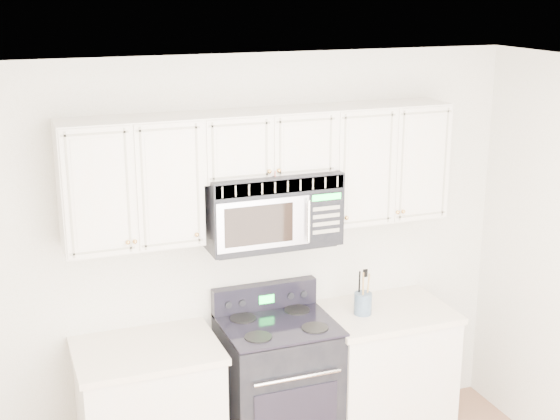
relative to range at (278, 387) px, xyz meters
name	(u,v)px	position (x,y,z in m)	size (l,w,h in m)	color
room	(381,376)	(-0.04, -1.45, 0.82)	(3.51, 3.51, 2.61)	brown
base_cabinet_left	(150,420)	(-0.84, -0.01, -0.06)	(0.86, 0.65, 0.92)	beige
base_cabinet_right	(382,376)	(0.76, -0.01, -0.06)	(0.86, 0.65, 0.92)	beige
range	(278,387)	(0.00, 0.00, 0.00)	(0.71, 0.65, 1.11)	black
upper_cabinets	(264,165)	(-0.04, 0.13, 1.45)	(2.44, 0.37, 0.75)	beige
microwave	(270,207)	(-0.02, 0.09, 1.19)	(0.82, 0.46, 0.45)	black
utensil_crock	(363,303)	(0.58, -0.03, 0.51)	(0.12, 0.12, 0.31)	slate
shaker_salt	(359,307)	(0.55, -0.03, 0.49)	(0.05, 0.05, 0.11)	silver
shaker_pepper	(361,307)	(0.57, -0.02, 0.48)	(0.04, 0.04, 0.09)	silver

